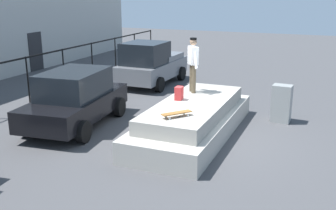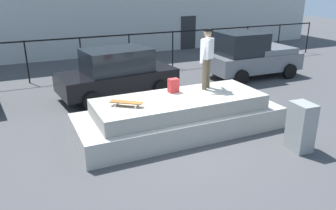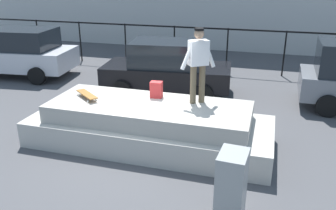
# 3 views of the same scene
# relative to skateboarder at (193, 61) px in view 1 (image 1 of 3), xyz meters

# --- Properties ---
(ground_plane) EXTENTS (60.00, 60.00, 0.00)m
(ground_plane) POSITION_rel_skateboarder_xyz_m (-1.25, -0.69, -2.00)
(ground_plane) COLOR #424244
(concrete_ledge) EXTENTS (5.67, 2.16, 1.00)m
(concrete_ledge) POSITION_rel_skateboarder_xyz_m (-1.05, -0.40, -1.54)
(concrete_ledge) COLOR #ADA89E
(concrete_ledge) RESTS_ON ground_plane
(skateboarder) EXTENTS (0.74, 0.57, 1.71)m
(skateboarder) POSITION_rel_skateboarder_xyz_m (0.00, 0.00, 0.00)
(skateboarder) COLOR brown
(skateboarder) RESTS_ON concrete_ledge
(skateboard) EXTENTS (0.78, 0.67, 0.12)m
(skateboard) POSITION_rel_skateboarder_xyz_m (-2.59, -0.48, -0.89)
(skateboard) COLOR brown
(skateboard) RESTS_ON concrete_ledge
(backpack) EXTENTS (0.29, 0.22, 0.39)m
(backpack) POSITION_rel_skateboarder_xyz_m (-1.02, 0.07, -0.80)
(backpack) COLOR red
(backpack) RESTS_ON concrete_ledge
(car_black_sedan_mid) EXTENTS (4.32, 2.39, 1.75)m
(car_black_sedan_mid) POSITION_rel_skateboarder_xyz_m (-1.70, 3.26, -1.11)
(car_black_sedan_mid) COLOR black
(car_black_sedan_mid) RESTS_ON ground_plane
(car_grey_pickup_far) EXTENTS (4.05, 2.11, 1.97)m
(car_grey_pickup_far) POSITION_rel_skateboarder_xyz_m (4.33, 3.47, -1.04)
(car_grey_pickup_far) COLOR slate
(car_grey_pickup_far) RESTS_ON ground_plane
(utility_box) EXTENTS (0.48, 0.63, 1.22)m
(utility_box) POSITION_rel_skateboarder_xyz_m (1.14, -2.64, -1.39)
(utility_box) COLOR gray
(utility_box) RESTS_ON ground_plane
(fence_row) EXTENTS (24.06, 0.06, 1.76)m
(fence_row) POSITION_rel_skateboarder_xyz_m (-1.25, 6.47, -0.76)
(fence_row) COLOR black
(fence_row) RESTS_ON ground_plane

